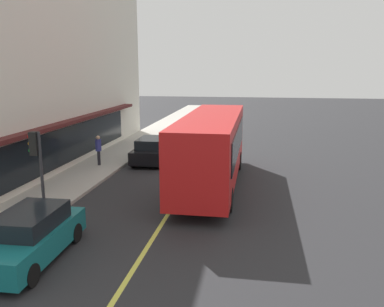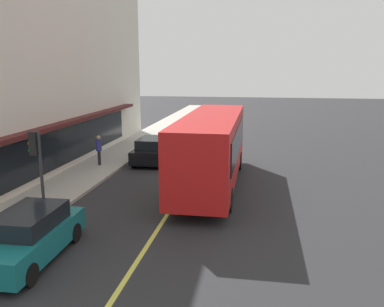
{
  "view_description": "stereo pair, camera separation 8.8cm",
  "coord_description": "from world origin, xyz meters",
  "px_view_note": "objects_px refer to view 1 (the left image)",
  "views": [
    {
      "loc": [
        -20.41,
        -3.43,
        5.73
      ],
      "look_at": [
        -1.29,
        -0.28,
        1.6
      ],
      "focal_mm": 37.88,
      "sensor_mm": 36.0,
      "label": 1
    },
    {
      "loc": [
        -20.4,
        -3.51,
        5.73
      ],
      "look_at": [
        -1.29,
        -0.28,
        1.6
      ],
      "focal_mm": 37.88,
      "sensor_mm": 36.0,
      "label": 2
    }
  ],
  "objects_px": {
    "car_teal": "(29,236)",
    "car_black": "(152,150)",
    "bus": "(212,146)",
    "traffic_light": "(36,153)",
    "pedestrian_at_corner": "(98,147)"
  },
  "relations": [
    {
      "from": "traffic_light",
      "to": "car_black",
      "type": "bearing_deg",
      "value": -11.19
    },
    {
      "from": "bus",
      "to": "traffic_light",
      "type": "distance_m",
      "value": 8.09
    },
    {
      "from": "bus",
      "to": "car_black",
      "type": "height_order",
      "value": "bus"
    },
    {
      "from": "traffic_light",
      "to": "car_teal",
      "type": "height_order",
      "value": "traffic_light"
    },
    {
      "from": "traffic_light",
      "to": "car_black",
      "type": "distance_m",
      "value": 10.1
    },
    {
      "from": "bus",
      "to": "traffic_light",
      "type": "bearing_deg",
      "value": 130.54
    },
    {
      "from": "bus",
      "to": "traffic_light",
      "type": "relative_size",
      "value": 3.48
    },
    {
      "from": "traffic_light",
      "to": "car_teal",
      "type": "relative_size",
      "value": 0.74
    },
    {
      "from": "bus",
      "to": "car_teal",
      "type": "xyz_separation_m",
      "value": [
        -8.71,
        4.51,
        -1.24
      ]
    },
    {
      "from": "car_teal",
      "to": "car_black",
      "type": "height_order",
      "value": "same"
    },
    {
      "from": "traffic_light",
      "to": "pedestrian_at_corner",
      "type": "bearing_deg",
      "value": 5.63
    },
    {
      "from": "bus",
      "to": "traffic_light",
      "type": "xyz_separation_m",
      "value": [
        -5.25,
        6.14,
        0.55
      ]
    },
    {
      "from": "car_black",
      "to": "pedestrian_at_corner",
      "type": "distance_m",
      "value": 3.31
    },
    {
      "from": "car_black",
      "to": "pedestrian_at_corner",
      "type": "bearing_deg",
      "value": 124.45
    },
    {
      "from": "traffic_light",
      "to": "car_black",
      "type": "xyz_separation_m",
      "value": [
        9.75,
        -1.93,
        -1.79
      ]
    }
  ]
}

